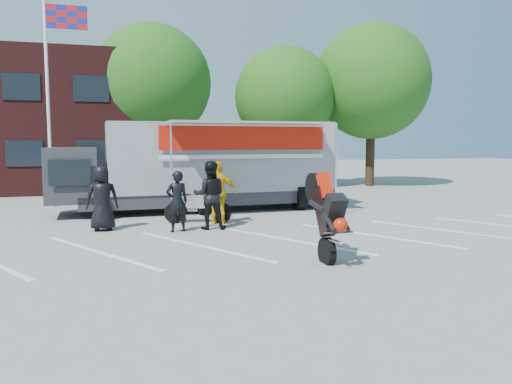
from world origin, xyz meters
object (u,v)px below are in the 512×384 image
transporter_truck (210,210)px  spectator_hivis (219,193)px  flagpole (54,76)px  spectator_leather_b (177,201)px  parked_motorcycle (198,223)px  tree_mid (285,97)px  tree_right (372,82)px  spectator_leather_a (102,198)px  tree_left (152,83)px  spectator_leather_c (210,195)px  stunt_bike_rider (315,257)px

transporter_truck → spectator_hivis: size_ratio=5.19×
flagpole → spectator_leather_b: bearing=-61.5°
spectator_hivis → transporter_truck: bearing=-80.0°
spectator_leather_b → parked_motorcycle: bearing=-128.8°
tree_mid → spectator_leather_b: bearing=-122.3°
tree_right → spectator_leather_b: tree_right is taller
spectator_leather_b → flagpole: bearing=-69.0°
tree_mid → spectator_leather_a: bearing=-130.7°
parked_motorcycle → tree_left: bearing=17.8°
tree_left → spectator_leather_c: tree_left is taller
spectator_leather_b → spectator_hivis: size_ratio=0.89×
flagpole → parked_motorcycle: flagpole is taller
tree_right → parked_motorcycle: (-11.68, -10.03, -5.88)m
spectator_leather_c → spectator_hivis: (0.44, 0.80, -0.02)m
spectator_leather_a → spectator_hivis: 3.46m
flagpole → spectator_hivis: (5.16, -5.90, -4.08)m
tree_left → spectator_leather_b: tree_left is taller
spectator_leather_a → spectator_leather_b: size_ratio=1.08×
transporter_truck → flagpole: bearing=152.0°
flagpole → stunt_bike_rider: flagpole is taller
spectator_leather_a → spectator_leather_c: 3.08m
flagpole → transporter_truck: 7.96m
tree_right → spectator_leather_c: (-11.53, -11.20, -4.88)m
flagpole → tree_mid: (11.24, 5.00, -0.11)m
transporter_truck → spectator_hivis: spectator_hivis is taller
spectator_leather_a → spectator_hivis: spectator_hivis is taller
spectator_leather_b → stunt_bike_rider: bearing=115.3°
spectator_leather_a → spectator_leather_c: size_ratio=0.94×
tree_mid → transporter_truck: 10.85m
tree_left → parked_motorcycle: bearing=-88.4°
flagpole → transporter_truck: size_ratio=0.79×
spectator_leather_a → spectator_leather_c: bearing=165.0°
flagpole → tree_mid: bearing=24.0°
transporter_truck → spectator_leather_a: 5.13m
parked_motorcycle → spectator_hivis: size_ratio=1.11×
tree_right → flagpole: bearing=-164.5°
transporter_truck → stunt_bike_rider: size_ratio=4.83×
tree_right → spectator_leather_b: 17.64m
flagpole → spectator_hivis: size_ratio=4.10×
tree_right → transporter_truck: tree_right is taller
flagpole → stunt_bike_rider: (6.28, -10.84, -5.05)m
tree_mid → tree_right: tree_right is taller
flagpole → spectator_leather_c: size_ratio=4.01×
spectator_leather_a → spectator_leather_c: (3.01, -0.61, 0.06)m
transporter_truck → spectator_leather_c: spectator_leather_c is taller
tree_mid → parked_motorcycle: 13.41m
transporter_truck → spectator_leather_b: size_ratio=5.82×
transporter_truck → spectator_leather_a: (-3.79, -3.32, 0.94)m
tree_right → stunt_bike_rider: bearing=-123.0°
tree_left → stunt_bike_rider: tree_left is taller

